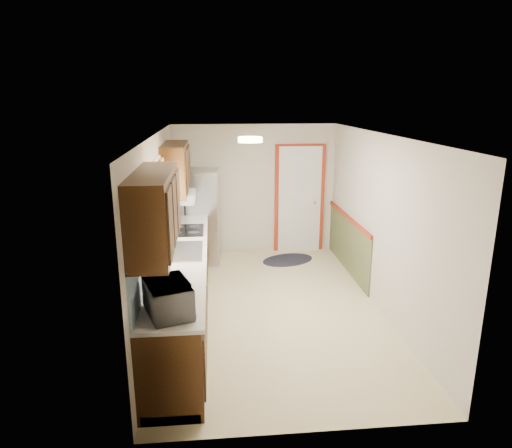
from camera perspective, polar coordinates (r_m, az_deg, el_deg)
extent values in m
cube|color=beige|center=(6.54, 1.86, -10.39)|extent=(3.20, 5.20, 0.12)
cube|color=white|center=(5.90, 2.07, 11.07)|extent=(3.20, 5.20, 0.12)
cube|color=beige|center=(8.53, -0.20, 4.32)|extent=(3.20, 0.10, 2.40)
cube|color=beige|center=(3.80, 6.89, -10.45)|extent=(3.20, 0.10, 2.40)
cube|color=beige|center=(6.11, -12.14, -0.58)|extent=(0.10, 5.20, 2.40)
cube|color=beige|center=(6.47, 15.25, 0.13)|extent=(0.10, 5.20, 2.40)
cube|color=#341D0C|center=(6.05, -9.20, -8.14)|extent=(0.60, 4.00, 0.90)
cube|color=silver|center=(5.87, -9.25, -3.94)|extent=(0.63, 4.00, 0.04)
cube|color=#5699D1|center=(5.81, -12.35, -1.25)|extent=(0.02, 4.00, 0.55)
cube|color=#341D0C|center=(4.39, -12.59, 1.55)|extent=(0.35, 1.40, 0.75)
cube|color=#341D0C|center=(7.03, -10.03, 6.85)|extent=(0.35, 1.20, 0.75)
cube|color=white|center=(5.81, -12.44, 2.86)|extent=(0.02, 1.00, 0.90)
cube|color=#B65F22|center=(5.74, -12.20, 6.29)|extent=(0.05, 1.12, 0.24)
cube|color=#B7B7BC|center=(5.96, -9.25, -3.39)|extent=(0.52, 0.82, 0.02)
cube|color=white|center=(7.15, -9.43, 3.36)|extent=(0.45, 0.60, 0.15)
cube|color=maroon|center=(8.66, 5.44, 3.07)|extent=(0.94, 0.05, 2.08)
cube|color=white|center=(8.63, 5.47, 3.03)|extent=(0.80, 0.04, 2.00)
cube|color=#4E5530|center=(7.90, 11.41, -2.52)|extent=(0.02, 2.30, 0.90)
cube|color=maroon|center=(7.77, 11.50, 0.77)|extent=(0.04, 2.30, 0.06)
cylinder|color=#FFD88C|center=(5.67, -0.72, 10.50)|extent=(0.30, 0.30, 0.06)
imported|color=white|center=(4.27, -10.91, -8.68)|extent=(0.47, 0.62, 0.37)
cube|color=#B7B7BC|center=(8.14, -7.07, 0.97)|extent=(0.73, 0.69, 1.65)
cylinder|color=black|center=(7.82, -8.79, -0.32)|extent=(0.02, 0.02, 1.16)
ellipsoid|color=black|center=(8.35, 3.98, -4.49)|extent=(1.13, 0.93, 0.01)
cube|color=black|center=(6.86, -8.78, -0.79)|extent=(0.53, 0.63, 0.02)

